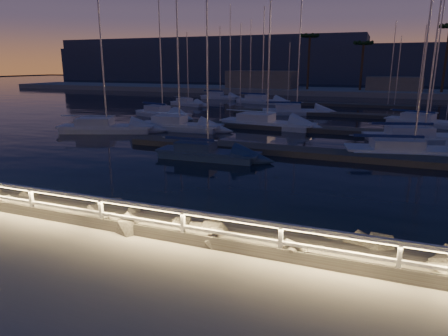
{
  "coord_description": "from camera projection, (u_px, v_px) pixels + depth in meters",
  "views": [
    {
      "loc": [
        6.24,
        -9.96,
        5.24
      ],
      "look_at": [
        0.76,
        4.0,
        1.33
      ],
      "focal_mm": 32.0,
      "sensor_mm": 36.0,
      "label": 1
    }
  ],
  "objects": [
    {
      "name": "ground",
      "position": [
        155.0,
        237.0,
        12.5
      ],
      "size": [
        400.0,
        400.0,
        0.0
      ],
      "primitive_type": "plane",
      "color": "gray",
      "rests_on": "ground"
    },
    {
      "name": "harbor_water",
      "position": [
        314.0,
        127.0,
        40.86
      ],
      "size": [
        400.0,
        440.0,
        0.6
      ],
      "color": "black",
      "rests_on": "ground"
    },
    {
      "name": "guard_rail",
      "position": [
        152.0,
        213.0,
        12.33
      ],
      "size": [
        44.11,
        0.12,
        1.06
      ],
      "color": "white",
      "rests_on": "ground"
    },
    {
      "name": "riprap",
      "position": [
        223.0,
        233.0,
        13.34
      ],
      "size": [
        37.61,
        2.54,
        1.38
      ],
      "color": "slate",
      "rests_on": "ground"
    },
    {
      "name": "floating_docks",
      "position": [
        316.0,
        120.0,
        41.87
      ],
      "size": [
        22.0,
        36.0,
        0.4
      ],
      "color": "#544E45",
      "rests_on": "ground"
    },
    {
      "name": "far_shore",
      "position": [
        349.0,
        90.0,
        79.16
      ],
      "size": [
        160.0,
        14.0,
        5.2
      ],
      "color": "gray",
      "rests_on": "ground"
    },
    {
      "name": "palm_left",
      "position": [
        310.0,
        38.0,
        77.62
      ],
      "size": [
        3.0,
        3.0,
        11.2
      ],
      "color": "#503A25",
      "rests_on": "ground"
    },
    {
      "name": "palm_center",
      "position": [
        364.0,
        45.0,
        75.32
      ],
      "size": [
        3.0,
        3.0,
        9.7
      ],
      "color": "#503A25",
      "rests_on": "ground"
    },
    {
      "name": "distant_hills",
      "position": [
        299.0,
        66.0,
        139.54
      ],
      "size": [
        230.0,
        37.5,
        18.0
      ],
      "color": "#353D52",
      "rests_on": "ground"
    },
    {
      "name": "sailboat_a",
      "position": [
        178.0,
        125.0,
        36.44
      ],
      "size": [
        7.97,
        2.79,
        13.44
      ],
      "rotation": [
        0.0,
        0.0,
        0.05
      ],
      "color": "silver",
      "rests_on": "ground"
    },
    {
      "name": "sailboat_b",
      "position": [
        205.0,
        152.0,
        25.46
      ],
      "size": [
        6.73,
        2.25,
        11.33
      ],
      "rotation": [
        0.0,
        0.0,
        0.03
      ],
      "color": "navy",
      "rests_on": "ground"
    },
    {
      "name": "sailboat_c",
      "position": [
        265.0,
        123.0,
        37.96
      ],
      "size": [
        9.34,
        3.84,
        15.4
      ],
      "rotation": [
        0.0,
        0.0,
        -0.13
      ],
      "color": "silver",
      "rests_on": "ground"
    },
    {
      "name": "sailboat_d",
      "position": [
        410.0,
        150.0,
        26.0
      ],
      "size": [
        8.85,
        4.35,
        14.43
      ],
      "rotation": [
        0.0,
        0.0,
        0.23
      ],
      "color": "silver",
      "rests_on": "ground"
    },
    {
      "name": "sailboat_e",
      "position": [
        162.0,
        113.0,
        45.56
      ],
      "size": [
        7.83,
        4.55,
        12.97
      ],
      "rotation": [
        0.0,
        0.0,
        -0.34
      ],
      "color": "silver",
      "rests_on": "ground"
    },
    {
      "name": "sailboat_f",
      "position": [
        105.0,
        127.0,
        35.35
      ],
      "size": [
        8.55,
        5.12,
        14.13
      ],
      "rotation": [
        0.0,
        0.0,
        0.36
      ],
      "color": "silver",
      "rests_on": "ground"
    },
    {
      "name": "sailboat_g",
      "position": [
        421.0,
        137.0,
        30.65
      ],
      "size": [
        9.13,
        4.87,
        14.93
      ],
      "rotation": [
        0.0,
        0.0,
        0.28
      ],
      "color": "silver",
      "rests_on": "ground"
    },
    {
      "name": "sailboat_i",
      "position": [
        188.0,
        103.0,
        58.13
      ],
      "size": [
        6.24,
        3.43,
        10.31
      ],
      "rotation": [
        0.0,
        0.0,
        -0.3
      ],
      "color": "silver",
      "rests_on": "ground"
    },
    {
      "name": "sailboat_j",
      "position": [
        295.0,
        111.0,
        47.85
      ],
      "size": [
        8.39,
        4.4,
        13.79
      ],
      "rotation": [
        0.0,
        0.0,
        0.27
      ],
      "color": "silver",
      "rests_on": "ground"
    },
    {
      "name": "sailboat_k",
      "position": [
        426.0,
        121.0,
        39.09
      ],
      "size": [
        8.22,
        5.16,
        13.59
      ],
      "rotation": [
        0.0,
        0.0,
        -0.4
      ],
      "color": "silver",
      "rests_on": "ground"
    },
    {
      "name": "sailboat_m",
      "position": [
        219.0,
        96.0,
        69.24
      ],
      "size": [
        7.18,
        2.64,
        12.06
      ],
      "rotation": [
        0.0,
        0.0,
        -0.07
      ],
      "color": "silver",
      "rests_on": "ground"
    },
    {
      "name": "sailboat_n",
      "position": [
        261.0,
        100.0,
        61.22
      ],
      "size": [
        8.57,
        3.81,
        14.13
      ],
      "rotation": [
        0.0,
        0.0,
        -0.17
      ],
      "color": "silver",
      "rests_on": "ground"
    }
  ]
}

